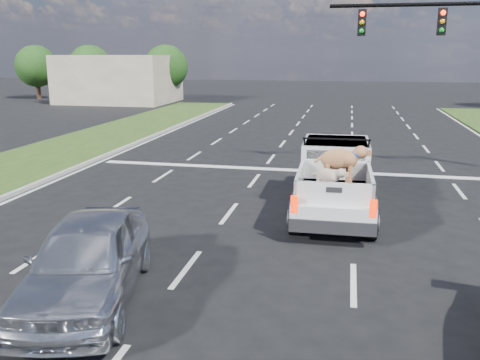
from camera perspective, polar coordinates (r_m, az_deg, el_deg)
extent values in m
plane|color=black|center=(10.70, 3.05, -10.74)|extent=(160.00, 160.00, 0.00)
cube|color=silver|center=(17.57, -10.90, -1.02)|extent=(0.12, 60.00, 0.01)
cube|color=silver|center=(16.55, 0.35, -1.69)|extent=(0.12, 60.00, 0.01)
cube|color=silver|center=(16.24, 12.54, -2.34)|extent=(0.12, 60.00, 0.01)
cube|color=silver|center=(16.67, 24.66, -2.89)|extent=(0.12, 60.00, 0.01)
cube|color=silver|center=(19.22, -20.71, -0.40)|extent=(0.15, 60.00, 0.01)
cube|color=silver|center=(20.17, 7.54, 1.04)|extent=(17.00, 0.45, 0.01)
cube|color=#9C968F|center=(19.34, -21.35, -0.18)|extent=(0.15, 60.00, 0.14)
cylinder|color=black|center=(20.51, 23.34, 17.71)|extent=(9.00, 0.14, 0.14)
cube|color=black|center=(20.38, 21.74, 16.18)|extent=(0.30, 0.18, 0.95)
sphere|color=#FF2207|center=(20.29, 21.87, 17.04)|extent=(0.18, 0.18, 0.18)
cube|color=black|center=(20.15, 13.53, 16.80)|extent=(0.30, 0.18, 0.95)
sphere|color=#FF2207|center=(20.06, 13.58, 17.67)|extent=(0.18, 0.18, 0.18)
cube|color=#C4B696|center=(50.47, -13.41, 10.99)|extent=(10.00, 8.00, 4.40)
cylinder|color=#332114|center=(57.18, -21.70, 9.57)|extent=(0.44, 0.44, 2.16)
sphere|color=#15360E|center=(57.09, -21.90, 11.78)|extent=(4.20, 4.20, 4.20)
cylinder|color=#332114|center=(54.11, -16.32, 9.79)|extent=(0.44, 0.44, 2.16)
sphere|color=#15360E|center=(54.01, -16.48, 12.14)|extent=(4.20, 4.20, 4.20)
cylinder|color=#332114|center=(50.83, -8.22, 9.97)|extent=(0.44, 0.44, 2.16)
sphere|color=#15360E|center=(50.73, -8.31, 12.47)|extent=(4.20, 4.20, 4.20)
cylinder|color=black|center=(12.99, 6.25, -4.36)|extent=(0.31, 0.82, 0.81)
cylinder|color=black|center=(12.99, 14.46, -4.73)|extent=(0.31, 0.82, 0.81)
cylinder|color=black|center=(16.78, 7.40, -0.19)|extent=(0.31, 0.82, 0.81)
cylinder|color=black|center=(16.77, 13.73, -0.48)|extent=(0.31, 0.82, 0.81)
cube|color=silver|center=(14.82, 10.53, -1.01)|extent=(2.13, 5.69, 0.55)
cube|color=silver|center=(15.95, 10.71, 2.76)|extent=(2.01, 2.49, 0.92)
cube|color=black|center=(14.76, 10.67, 1.99)|extent=(1.65, 0.06, 0.66)
cylinder|color=black|center=(14.79, 10.78, 4.53)|extent=(1.92, 0.09, 0.05)
cube|color=black|center=(13.54, 10.51, -1.35)|extent=(1.95, 2.75, 0.06)
cube|color=silver|center=(13.50, 6.72, 0.10)|extent=(0.14, 2.72, 0.55)
cube|color=silver|center=(13.50, 14.41, -0.26)|extent=(0.14, 2.72, 0.55)
cube|color=silver|center=(12.19, 10.49, -1.55)|extent=(1.90, 0.12, 0.55)
cube|color=red|center=(12.08, 6.12, -2.75)|extent=(0.17, 0.07, 0.43)
cube|color=red|center=(12.08, 14.73, -3.14)|extent=(0.17, 0.07, 0.43)
cube|color=black|center=(12.27, 10.33, -5.09)|extent=(2.05, 0.36, 0.32)
imported|color=silver|center=(9.89, -16.76, -8.51)|extent=(2.88, 4.92, 1.57)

